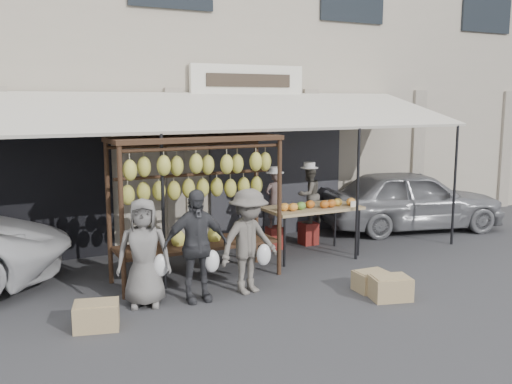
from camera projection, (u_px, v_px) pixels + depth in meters
ground_plane at (260, 302)px, 7.92m from camera, size 90.00×90.00×0.00m
shophouse at (129, 61)px, 13.04m from camera, size 24.00×6.15×7.30m
awning at (198, 112)px, 9.51m from camera, size 10.00×2.35×2.92m
banana_rack at (197, 180)px, 8.65m from camera, size 2.60×0.90×2.24m
produce_table at (313, 208)px, 10.09m from camera, size 1.70×0.90×1.04m
vendor_left at (275, 199)px, 10.62m from camera, size 0.39×0.26×1.06m
vendor_right at (309, 195)px, 10.94m from camera, size 0.61×0.52×1.10m
customer_left at (144, 253)px, 7.67m from camera, size 0.83×0.67×1.48m
customer_mid at (196, 246)px, 7.86m from camera, size 0.95×0.45×1.58m
customer_right at (249, 241)px, 8.19m from camera, size 1.09×0.77×1.53m
stool_left at (274, 238)px, 10.73m from camera, size 0.34×0.34×0.41m
stool_right at (308, 233)px, 11.06m from camera, size 0.38×0.38×0.43m
crate_near_a at (390, 288)px, 8.01m from camera, size 0.63×0.54×0.32m
crate_near_b at (371, 281)px, 8.37m from camera, size 0.50×0.39×0.29m
crate_far at (97, 316)px, 6.98m from camera, size 0.62×0.53×0.32m
sedan at (411, 199)px, 12.25m from camera, size 4.15×2.49×1.32m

